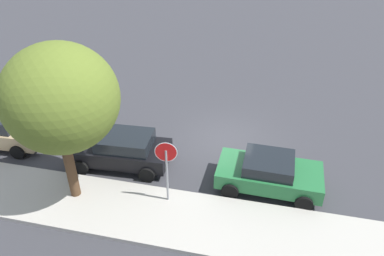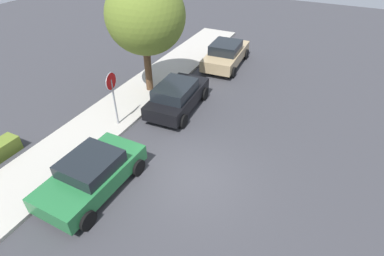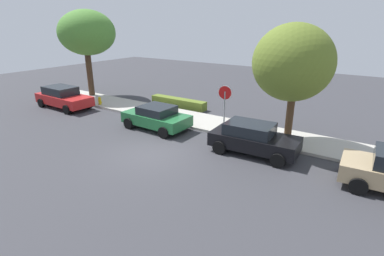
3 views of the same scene
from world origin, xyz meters
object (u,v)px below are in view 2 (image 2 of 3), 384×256
object	(u,v)px
street_tree_mid_block	(146,16)
parked_car_tan	(226,54)
stop_sign	(113,91)
parked_car_green	(92,174)
parked_car_black	(177,96)

from	to	relation	value
street_tree_mid_block	parked_car_tan	bearing A→B (deg)	-24.21
stop_sign	street_tree_mid_block	size ratio (longest dim) A/B	0.45
parked_car_green	parked_car_tan	distance (m)	11.98
street_tree_mid_block	stop_sign	bearing A→B (deg)	-175.08
stop_sign	parked_car_green	world-z (taller)	stop_sign
parked_car_black	parked_car_green	world-z (taller)	parked_car_black
stop_sign	parked_car_black	size ratio (longest dim) A/B	0.64
stop_sign	parked_car_green	distance (m)	4.02
stop_sign	parked_car_tan	distance (m)	8.77
parked_car_black	street_tree_mid_block	world-z (taller)	street_tree_mid_block
parked_car_tan	stop_sign	bearing A→B (deg)	166.61
parked_car_black	street_tree_mid_block	bearing A→B (deg)	66.79
parked_car_black	parked_car_tan	distance (m)	6.01
stop_sign	parked_car_green	size ratio (longest dim) A/B	0.68
parked_car_tan	street_tree_mid_block	size ratio (longest dim) A/B	0.78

